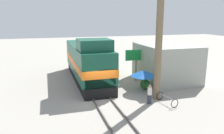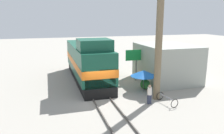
# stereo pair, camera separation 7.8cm
# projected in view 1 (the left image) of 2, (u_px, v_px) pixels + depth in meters

# --- Properties ---
(ground_plane) EXTENTS (120.00, 120.00, 0.00)m
(ground_plane) POSITION_uv_depth(u_px,v_px,m) (100.00, 98.00, 18.56)
(ground_plane) COLOR gray
(rail_near) EXTENTS (0.08, 30.17, 0.15)m
(rail_near) POSITION_uv_depth(u_px,v_px,m) (92.00, 98.00, 18.34)
(rail_near) COLOR #4C4742
(rail_near) RESTS_ON ground_plane
(rail_far) EXTENTS (0.08, 30.17, 0.15)m
(rail_far) POSITION_uv_depth(u_px,v_px,m) (109.00, 96.00, 18.75)
(rail_far) COLOR #4C4742
(rail_far) RESTS_ON ground_plane
(locomotive) EXTENTS (3.15, 12.67, 4.80)m
(locomotive) POSITION_uv_depth(u_px,v_px,m) (88.00, 62.00, 23.27)
(locomotive) COLOR black
(locomotive) RESTS_ON ground_plane
(utility_pole) EXTENTS (1.80, 0.56, 9.87)m
(utility_pole) POSITION_uv_depth(u_px,v_px,m) (159.00, 40.00, 17.29)
(utility_pole) COLOR #726047
(utility_pole) RESTS_ON ground_plane
(vendor_umbrella) EXTENTS (2.39, 2.39, 2.02)m
(vendor_umbrella) POSITION_uv_depth(u_px,v_px,m) (144.00, 73.00, 19.80)
(vendor_umbrella) COLOR #4C4C4C
(vendor_umbrella) RESTS_ON ground_plane
(billboard_sign) EXTENTS (2.41, 0.12, 3.37)m
(billboard_sign) POSITION_uv_depth(u_px,v_px,m) (136.00, 57.00, 23.19)
(billboard_sign) COLOR #595959
(billboard_sign) RESTS_ON ground_plane
(shrub_cluster) EXTENTS (0.95, 0.95, 0.95)m
(shrub_cluster) POSITION_uv_depth(u_px,v_px,m) (145.00, 84.00, 20.82)
(shrub_cluster) COLOR #236028
(shrub_cluster) RESTS_ON ground_plane
(person_bystander) EXTENTS (0.34, 0.34, 1.58)m
(person_bystander) POSITION_uv_depth(u_px,v_px,m) (150.00, 94.00, 17.14)
(person_bystander) COLOR #2D3347
(person_bystander) RESTS_ON ground_plane
(bicycle) EXTENTS (0.95, 1.92, 0.69)m
(bicycle) POSITION_uv_depth(u_px,v_px,m) (167.00, 99.00, 17.26)
(bicycle) COLOR black
(bicycle) RESTS_ON ground_plane
(building_block_distant) EXTENTS (5.17, 6.42, 3.90)m
(building_block_distant) POSITION_uv_depth(u_px,v_px,m) (166.00, 63.00, 23.42)
(building_block_distant) COLOR #999E93
(building_block_distant) RESTS_ON ground_plane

